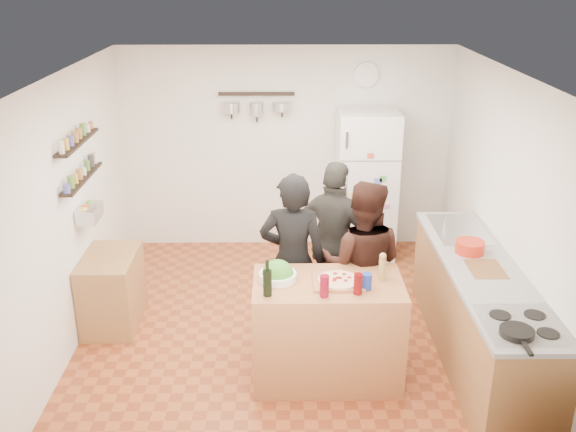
{
  "coord_description": "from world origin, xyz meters",
  "views": [
    {
      "loc": [
        -0.06,
        -5.54,
        3.36
      ],
      "look_at": [
        0.0,
        0.1,
        1.15
      ],
      "focal_mm": 40.0,
      "sensor_mm": 36.0,
      "label": 1
    }
  ],
  "objects_px": {
    "person_center": "(362,265)",
    "wall_clock": "(367,75)",
    "wine_bottle": "(267,283)",
    "skillet": "(517,332)",
    "prep_island": "(327,330)",
    "fridge": "(366,185)",
    "person_left": "(293,260)",
    "side_table": "(112,290)",
    "pepper_mill": "(382,269)",
    "red_bowl": "(470,247)",
    "counter_run": "(479,315)",
    "salad_bowl": "(278,276)",
    "person_back": "(335,243)",
    "salt_canister": "(367,281)"
  },
  "relations": [
    {
      "from": "person_center",
      "to": "wall_clock",
      "type": "distance_m",
      "value": 2.72
    },
    {
      "from": "wine_bottle",
      "to": "skillet",
      "type": "relative_size",
      "value": 0.89
    },
    {
      "from": "prep_island",
      "to": "fridge",
      "type": "relative_size",
      "value": 0.69
    },
    {
      "from": "person_left",
      "to": "side_table",
      "type": "bearing_deg",
      "value": -4.79
    },
    {
      "from": "wine_bottle",
      "to": "fridge",
      "type": "bearing_deg",
      "value": 67.87
    },
    {
      "from": "pepper_mill",
      "to": "side_table",
      "type": "height_order",
      "value": "pepper_mill"
    },
    {
      "from": "prep_island",
      "to": "skillet",
      "type": "bearing_deg",
      "value": -33.53
    },
    {
      "from": "prep_island",
      "to": "wine_bottle",
      "type": "distance_m",
      "value": 0.79
    },
    {
      "from": "skillet",
      "to": "red_bowl",
      "type": "distance_m",
      "value": 1.4
    },
    {
      "from": "wall_clock",
      "to": "counter_run",
      "type": "bearing_deg",
      "value": -74.08
    },
    {
      "from": "salad_bowl",
      "to": "person_back",
      "type": "distance_m",
      "value": 1.1
    },
    {
      "from": "side_table",
      "to": "red_bowl",
      "type": "bearing_deg",
      "value": -5.99
    },
    {
      "from": "person_left",
      "to": "skillet",
      "type": "height_order",
      "value": "person_left"
    },
    {
      "from": "salt_canister",
      "to": "fridge",
      "type": "relative_size",
      "value": 0.08
    },
    {
      "from": "salt_canister",
      "to": "person_back",
      "type": "xyz_separation_m",
      "value": [
        -0.16,
        1.11,
        -0.15
      ]
    },
    {
      "from": "red_bowl",
      "to": "wine_bottle",
      "type": "bearing_deg",
      "value": -157.02
    },
    {
      "from": "salad_bowl",
      "to": "person_back",
      "type": "xyz_separation_m",
      "value": [
        0.56,
        0.94,
        -0.12
      ]
    },
    {
      "from": "wine_bottle",
      "to": "person_back",
      "type": "xyz_separation_m",
      "value": [
        0.64,
        1.21,
        -0.2
      ]
    },
    {
      "from": "person_center",
      "to": "counter_run",
      "type": "xyz_separation_m",
      "value": [
        1.03,
        -0.28,
        -0.36
      ]
    },
    {
      "from": "skillet",
      "to": "person_back",
      "type": "bearing_deg",
      "value": 121.73
    },
    {
      "from": "wall_clock",
      "to": "side_table",
      "type": "distance_m",
      "value": 3.78
    },
    {
      "from": "salt_canister",
      "to": "person_center",
      "type": "bearing_deg",
      "value": 85.95
    },
    {
      "from": "salad_bowl",
      "to": "side_table",
      "type": "distance_m",
      "value": 1.94
    },
    {
      "from": "pepper_mill",
      "to": "wall_clock",
      "type": "bearing_deg",
      "value": 86.46
    },
    {
      "from": "prep_island",
      "to": "counter_run",
      "type": "bearing_deg",
      "value": 10.15
    },
    {
      "from": "red_bowl",
      "to": "salad_bowl",
      "type": "bearing_deg",
      "value": -163.9
    },
    {
      "from": "prep_island",
      "to": "wine_bottle",
      "type": "height_order",
      "value": "wine_bottle"
    },
    {
      "from": "counter_run",
      "to": "fridge",
      "type": "distance_m",
      "value": 2.46
    },
    {
      "from": "side_table",
      "to": "wall_clock",
      "type": "bearing_deg",
      "value": 36.17
    },
    {
      "from": "salt_canister",
      "to": "fridge",
      "type": "height_order",
      "value": "fridge"
    },
    {
      "from": "counter_run",
      "to": "red_bowl",
      "type": "relative_size",
      "value": 10.0
    },
    {
      "from": "wine_bottle",
      "to": "salt_canister",
      "type": "height_order",
      "value": "wine_bottle"
    },
    {
      "from": "prep_island",
      "to": "wall_clock",
      "type": "relative_size",
      "value": 4.17
    },
    {
      "from": "fridge",
      "to": "counter_run",
      "type": "bearing_deg",
      "value": -71.94
    },
    {
      "from": "person_left",
      "to": "side_table",
      "type": "height_order",
      "value": "person_left"
    },
    {
      "from": "salt_canister",
      "to": "skillet",
      "type": "relative_size",
      "value": 0.55
    },
    {
      "from": "skillet",
      "to": "side_table",
      "type": "distance_m",
      "value": 3.82
    },
    {
      "from": "person_left",
      "to": "fridge",
      "type": "bearing_deg",
      "value": -108.89
    },
    {
      "from": "skillet",
      "to": "red_bowl",
      "type": "bearing_deg",
      "value": 87.95
    },
    {
      "from": "counter_run",
      "to": "skillet",
      "type": "distance_m",
      "value": 1.2
    },
    {
      "from": "skillet",
      "to": "side_table",
      "type": "bearing_deg",
      "value": 152.29
    },
    {
      "from": "salad_bowl",
      "to": "person_left",
      "type": "distance_m",
      "value": 0.55
    },
    {
      "from": "person_center",
      "to": "fridge",
      "type": "distance_m",
      "value": 2.05
    },
    {
      "from": "person_left",
      "to": "person_back",
      "type": "relative_size",
      "value": 1.02
    },
    {
      "from": "wall_clock",
      "to": "fridge",
      "type": "bearing_deg",
      "value": -90.0
    },
    {
      "from": "fridge",
      "to": "red_bowl",
      "type": "bearing_deg",
      "value": -70.64
    },
    {
      "from": "salad_bowl",
      "to": "person_back",
      "type": "bearing_deg",
      "value": 59.3
    },
    {
      "from": "wine_bottle",
      "to": "person_left",
      "type": "height_order",
      "value": "person_left"
    },
    {
      "from": "person_left",
      "to": "fridge",
      "type": "distance_m",
      "value": 2.17
    },
    {
      "from": "person_center",
      "to": "person_back",
      "type": "distance_m",
      "value": 0.51
    }
  ]
}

